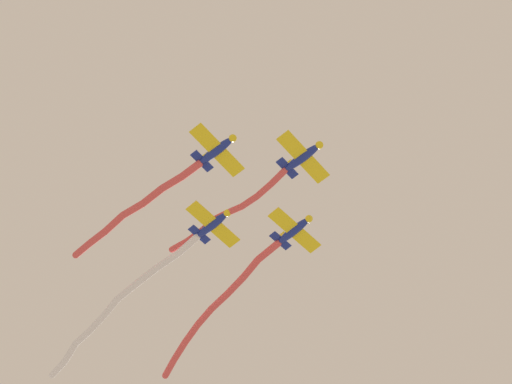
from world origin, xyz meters
The scene contains 8 objects.
airplane_lead centered at (-2.86, -1.69, 76.00)m, with size 5.68×7.51×1.85m.
smoke_trail_lead centered at (8.33, 0.05, 76.13)m, with size 17.92×3.70×1.77m.
airplane_left_wing centered at (4.85, -7.19, 75.60)m, with size 5.60×7.47×1.85m.
smoke_trail_left_wing centered at (20.10, -7.36, 75.33)m, with size 25.91×3.16×1.89m.
airplane_right_wing centered at (2.65, 6.02, 76.30)m, with size 5.69×7.52×1.85m.
smoke_trail_right_wing centered at (16.16, 8.16, 77.92)m, with size 22.77×3.85×4.21m.
airplane_slot centered at (10.36, 0.52, 75.80)m, with size 5.64×7.49×1.85m.
smoke_trail_slot centered at (27.99, 2.19, 75.66)m, with size 30.85×2.80×1.17m.
Camera 1 is at (-28.96, 26.76, 5.41)m, focal length 51.24 mm.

